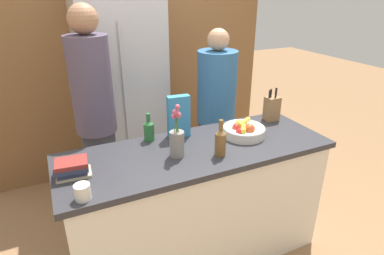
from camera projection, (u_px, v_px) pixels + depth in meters
ground_plane at (196, 251)px, 2.52m from camera, size 14.00×14.00×0.00m
kitchen_island at (197, 203)px, 2.34m from camera, size 1.84×0.66×0.91m
back_wall_wood at (130, 50)px, 3.33m from camera, size 3.04×0.12×2.60m
refrigerator at (123, 89)px, 3.07m from camera, size 0.75×0.63×2.01m
fruit_bowl at (244, 130)px, 2.32m from camera, size 0.31×0.31×0.11m
knife_block at (272, 108)px, 2.58m from camera, size 0.11×0.09×0.27m
flower_vase at (177, 140)px, 2.02m from camera, size 0.09×0.09×0.35m
cereal_box at (179, 117)px, 2.27m from camera, size 0.16×0.08×0.31m
coffee_mug at (83, 192)px, 1.63m from camera, size 0.08×0.12×0.08m
book_stack at (72, 168)px, 1.83m from camera, size 0.21×0.16×0.09m
bottle_oil at (149, 130)px, 2.24m from camera, size 0.07×0.07×0.20m
bottle_vinegar at (220, 142)px, 2.03m from camera, size 0.07×0.07×0.24m
person_at_sink at (95, 111)px, 2.45m from camera, size 0.31×0.31×1.81m
person_in_blue at (216, 108)px, 2.92m from camera, size 0.35×0.35×1.59m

